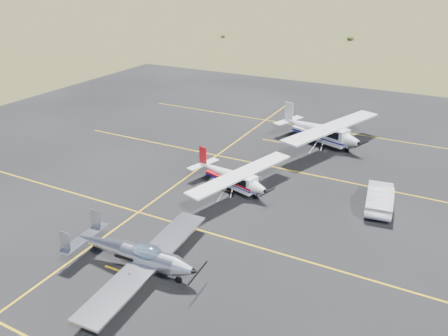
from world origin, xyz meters
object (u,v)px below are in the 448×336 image
Objects in this scene: aircraft_low_wing at (136,254)px; aircraft_cessna at (231,175)px; aircraft_plain at (321,130)px; sedan at (380,197)px.

aircraft_low_wing is 10.92m from aircraft_cessna.
aircraft_plain reaches higher than aircraft_cessna.
aircraft_plain is at bearing 78.40° from aircraft_low_wing.
sedan is at bearing 48.65° from aircraft_low_wing.
aircraft_low_wing is at bearing -78.19° from aircraft_plain.
aircraft_cessna is 12.34m from aircraft_plain.
aircraft_low_wing reaches higher than sedan.
aircraft_plain is 2.54× the size of sedan.
aircraft_cessna reaches higher than sedan.
aircraft_plain is (3.32, 22.84, 0.34)m from aircraft_low_wing.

